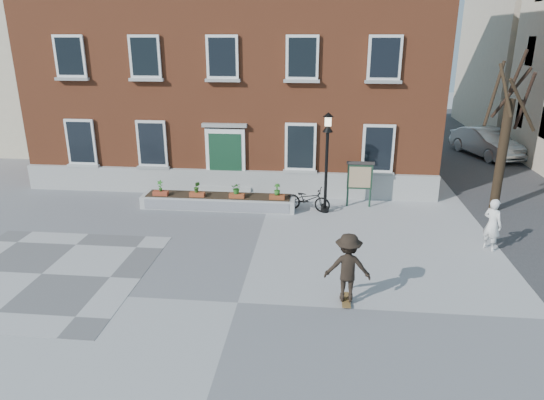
# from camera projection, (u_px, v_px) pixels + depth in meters

# --- Properties ---
(ground) EXTENTS (100.00, 100.00, 0.00)m
(ground) POSITION_uv_depth(u_px,v_px,m) (238.00, 303.00, 12.71)
(ground) COLOR #969799
(ground) RESTS_ON ground
(checker_patch) EXTENTS (6.00, 6.00, 0.01)m
(checker_patch) POSITION_uv_depth(u_px,v_px,m) (42.00, 274.00, 14.22)
(checker_patch) COLOR #59585B
(checker_patch) RESTS_ON ground
(distant_building) EXTENTS (10.00, 12.00, 13.00)m
(distant_building) POSITION_uv_depth(u_px,v_px,m) (11.00, 37.00, 31.12)
(distant_building) COLOR beige
(distant_building) RESTS_ON ground
(bicycle) EXTENTS (1.94, 1.04, 0.97)m
(bicycle) POSITION_uv_depth(u_px,v_px,m) (307.00, 199.00, 19.17)
(bicycle) COLOR black
(bicycle) RESTS_ON ground
(parked_car) EXTENTS (3.20, 5.17, 1.61)m
(parked_car) POSITION_uv_depth(u_px,v_px,m) (486.00, 142.00, 27.62)
(parked_car) COLOR #B0B3B5
(parked_car) RESTS_ON ground
(bystander) EXTENTS (0.71, 0.76, 1.74)m
(bystander) POSITION_uv_depth(u_px,v_px,m) (492.00, 225.00, 15.58)
(bystander) COLOR silver
(bystander) RESTS_ON ground
(brick_building) EXTENTS (18.40, 10.85, 12.60)m
(brick_building) POSITION_uv_depth(u_px,v_px,m) (242.00, 42.00, 24.00)
(brick_building) COLOR brown
(brick_building) RESTS_ON ground
(planter_assembly) EXTENTS (6.20, 1.12, 1.15)m
(planter_assembly) POSITION_uv_depth(u_px,v_px,m) (219.00, 200.00, 19.55)
(planter_assembly) COLOR beige
(planter_assembly) RESTS_ON ground
(bare_tree) EXTENTS (1.83, 1.83, 6.16)m
(bare_tree) POSITION_uv_depth(u_px,v_px,m) (504.00, 141.00, 18.48)
(bare_tree) COLOR black
(bare_tree) RESTS_ON ground
(lamp_post) EXTENTS (0.40, 0.40, 3.93)m
(lamp_post) POSITION_uv_depth(u_px,v_px,m) (327.00, 149.00, 18.36)
(lamp_post) COLOR black
(lamp_post) RESTS_ON ground
(notice_board) EXTENTS (1.10, 0.16, 1.87)m
(notice_board) POSITION_uv_depth(u_px,v_px,m) (360.00, 177.00, 19.39)
(notice_board) COLOR #1B3627
(notice_board) RESTS_ON ground
(skateboarder) EXTENTS (1.20, 0.78, 1.93)m
(skateboarder) POSITION_uv_depth(u_px,v_px,m) (348.00, 268.00, 12.43)
(skateboarder) COLOR brown
(skateboarder) RESTS_ON ground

